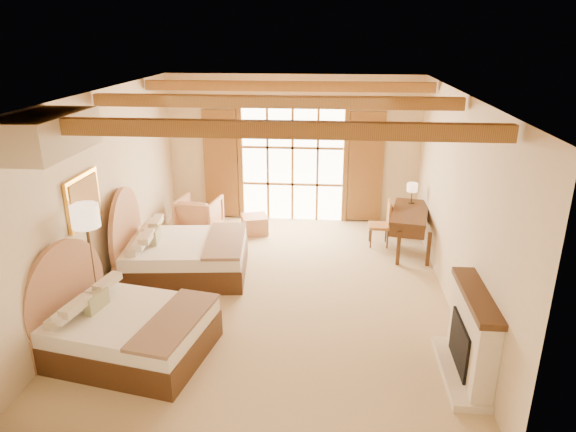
# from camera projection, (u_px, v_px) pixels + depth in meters

# --- Properties ---
(floor) EXTENTS (7.00, 7.00, 0.00)m
(floor) POSITION_uv_depth(u_px,v_px,m) (276.00, 290.00, 8.49)
(floor) COLOR #CCB586
(floor) RESTS_ON ground
(wall_back) EXTENTS (5.50, 0.00, 5.50)m
(wall_back) POSITION_uv_depth(u_px,v_px,m) (293.00, 149.00, 11.22)
(wall_back) COLOR beige
(wall_back) RESTS_ON ground
(wall_left) EXTENTS (0.00, 7.00, 7.00)m
(wall_left) POSITION_uv_depth(u_px,v_px,m) (104.00, 194.00, 8.17)
(wall_left) COLOR beige
(wall_left) RESTS_ON ground
(wall_right) EXTENTS (0.00, 7.00, 7.00)m
(wall_right) POSITION_uv_depth(u_px,v_px,m) (456.00, 204.00, 7.72)
(wall_right) COLOR beige
(wall_right) RESTS_ON ground
(ceiling) EXTENTS (7.00, 7.00, 0.00)m
(ceiling) POSITION_uv_depth(u_px,v_px,m) (274.00, 93.00, 7.40)
(ceiling) COLOR #B67B36
(ceiling) RESTS_ON ground
(ceiling_beams) EXTENTS (5.39, 4.60, 0.18)m
(ceiling_beams) POSITION_uv_depth(u_px,v_px,m) (274.00, 102.00, 7.44)
(ceiling_beams) COLOR olive
(ceiling_beams) RESTS_ON ceiling
(french_doors) EXTENTS (3.95, 0.08, 2.60)m
(french_doors) POSITION_uv_depth(u_px,v_px,m) (293.00, 166.00, 11.29)
(french_doors) COLOR white
(french_doors) RESTS_ON ground
(fireplace) EXTENTS (0.46, 1.40, 1.16)m
(fireplace) POSITION_uv_depth(u_px,v_px,m) (470.00, 340.00, 6.23)
(fireplace) COLOR beige
(fireplace) RESTS_ON ground
(painting) EXTENTS (0.06, 0.95, 0.75)m
(painting) POSITION_uv_depth(u_px,v_px,m) (84.00, 200.00, 7.41)
(painting) COLOR gold
(painting) RESTS_ON wall_left
(canopy_valance) EXTENTS (0.70, 1.40, 0.45)m
(canopy_valance) POSITION_uv_depth(u_px,v_px,m) (44.00, 134.00, 5.81)
(canopy_valance) COLOR beige
(canopy_valance) RESTS_ON ceiling
(bed_near) EXTENTS (2.24, 1.83, 1.30)m
(bed_near) POSITION_uv_depth(u_px,v_px,m) (119.00, 327.00, 6.73)
(bed_near) COLOR #462D12
(bed_near) RESTS_ON floor
(bed_far) EXTENTS (2.25, 1.79, 1.38)m
(bed_far) POSITION_uv_depth(u_px,v_px,m) (176.00, 252.00, 8.93)
(bed_far) COLOR #462D12
(bed_far) RESTS_ON floor
(nightstand) EXTENTS (0.55, 0.55, 0.55)m
(nightstand) POSITION_uv_depth(u_px,v_px,m) (99.00, 304.00, 7.51)
(nightstand) COLOR #462D12
(nightstand) RESTS_ON floor
(floor_lamp) EXTENTS (0.38, 0.38, 1.81)m
(floor_lamp) POSITION_uv_depth(u_px,v_px,m) (86.00, 224.00, 7.08)
(floor_lamp) COLOR #3B301E
(floor_lamp) RESTS_ON floor
(armchair) EXTENTS (0.94, 0.96, 0.77)m
(armchair) POSITION_uv_depth(u_px,v_px,m) (199.00, 215.00, 10.83)
(armchair) COLOR tan
(armchair) RESTS_ON floor
(ottoman) EXTENTS (0.64, 0.64, 0.37)m
(ottoman) POSITION_uv_depth(u_px,v_px,m) (255.00, 224.00, 10.86)
(ottoman) COLOR #A97D5A
(ottoman) RESTS_ON floor
(desk) EXTENTS (0.93, 1.61, 0.81)m
(desk) POSITION_uv_depth(u_px,v_px,m) (409.00, 229.00, 9.92)
(desk) COLOR #462D12
(desk) RESTS_ON floor
(desk_chair) EXTENTS (0.41, 0.41, 0.93)m
(desk_chair) POSITION_uv_depth(u_px,v_px,m) (380.00, 231.00, 10.20)
(desk_chair) COLOR #A86937
(desk_chair) RESTS_ON floor
(desk_lamp) EXTENTS (0.21, 0.21, 0.42)m
(desk_lamp) POSITION_uv_depth(u_px,v_px,m) (412.00, 188.00, 10.10)
(desk_lamp) COLOR #3B301E
(desk_lamp) RESTS_ON desk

